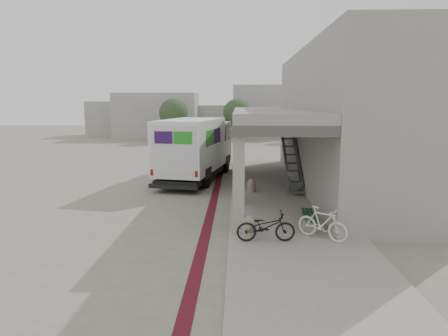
{
  "coord_description": "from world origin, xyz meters",
  "views": [
    {
      "loc": [
        2.06,
        -16.14,
        4.37
      ],
      "look_at": [
        1.49,
        0.67,
        1.6
      ],
      "focal_mm": 32.0,
      "sensor_mm": 36.0,
      "label": 1
    }
  ],
  "objects_px": {
    "utility_cabinet": "(292,181)",
    "fedex_truck": "(196,147)",
    "bicycle_black": "(266,226)",
    "bicycle_cream": "(322,223)",
    "bench": "(309,218)"
  },
  "relations": [
    {
      "from": "fedex_truck",
      "to": "bicycle_black",
      "type": "bearing_deg",
      "value": -62.43
    },
    {
      "from": "bicycle_black",
      "to": "bicycle_cream",
      "type": "bearing_deg",
      "value": -84.48
    },
    {
      "from": "bicycle_black",
      "to": "bicycle_cream",
      "type": "relative_size",
      "value": 1.06
    },
    {
      "from": "bicycle_black",
      "to": "fedex_truck",
      "type": "bearing_deg",
      "value": 14.06
    },
    {
      "from": "fedex_truck",
      "to": "bench",
      "type": "height_order",
      "value": "fedex_truck"
    },
    {
      "from": "fedex_truck",
      "to": "bicycle_black",
      "type": "height_order",
      "value": "fedex_truck"
    },
    {
      "from": "fedex_truck",
      "to": "utility_cabinet",
      "type": "height_order",
      "value": "fedex_truck"
    },
    {
      "from": "utility_cabinet",
      "to": "bicycle_cream",
      "type": "height_order",
      "value": "bicycle_cream"
    },
    {
      "from": "bench",
      "to": "bicycle_black",
      "type": "xyz_separation_m",
      "value": [
        -1.61,
        -1.57,
        0.17
      ]
    },
    {
      "from": "bicycle_black",
      "to": "bicycle_cream",
      "type": "distance_m",
      "value": 1.8
    },
    {
      "from": "utility_cabinet",
      "to": "fedex_truck",
      "type": "bearing_deg",
      "value": 144.3
    },
    {
      "from": "bench",
      "to": "bicycle_cream",
      "type": "bearing_deg",
      "value": -78.02
    },
    {
      "from": "bench",
      "to": "bicycle_cream",
      "type": "height_order",
      "value": "bicycle_cream"
    },
    {
      "from": "bicycle_black",
      "to": "bicycle_cream",
      "type": "height_order",
      "value": "bicycle_cream"
    },
    {
      "from": "fedex_truck",
      "to": "bench",
      "type": "distance_m",
      "value": 10.35
    }
  ]
}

